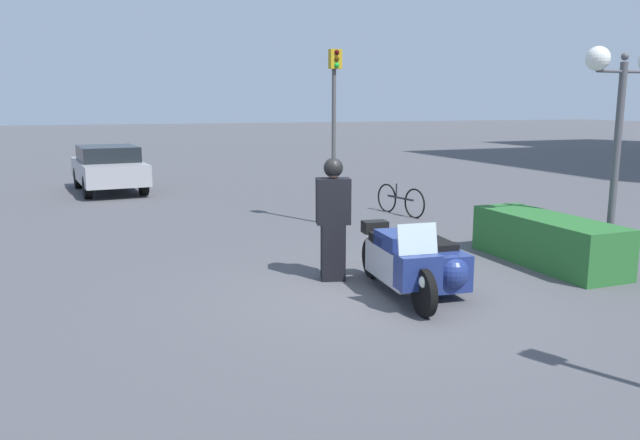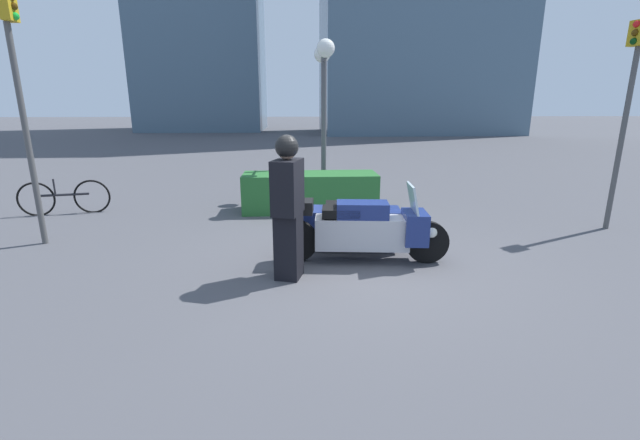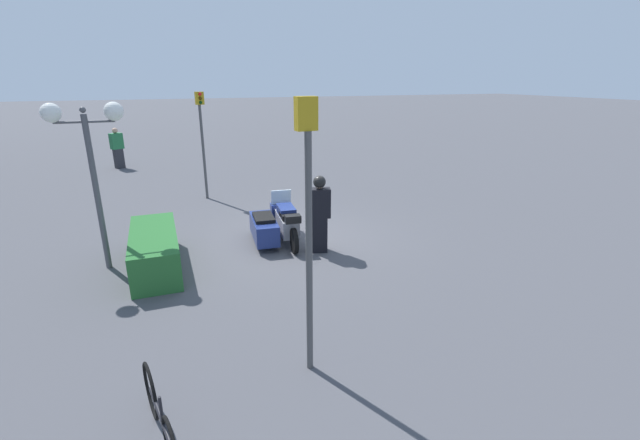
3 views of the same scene
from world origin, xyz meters
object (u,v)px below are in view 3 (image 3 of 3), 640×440
at_px(twin_lamp_post, 87,138).
at_px(bicycle_parked, 160,418).
at_px(traffic_light_near, 202,130).
at_px(police_motorcycle, 274,223).
at_px(traffic_light_far, 308,204).
at_px(hedge_bush_curbside, 155,250).
at_px(officer_rider, 319,212).
at_px(pedestrian_bystander, 117,148).

xyz_separation_m(twin_lamp_post, bicycle_parked, (-5.45, -0.97, -2.48)).
xyz_separation_m(traffic_light_near, bicycle_parked, (-10.44, 1.74, -1.97)).
relative_size(police_motorcycle, traffic_light_far, 0.66).
height_order(police_motorcycle, hedge_bush_curbside, police_motorcycle).
bearing_deg(traffic_light_far, officer_rider, -26.13).
bearing_deg(bicycle_parked, officer_rider, -49.48).
distance_m(twin_lamp_post, traffic_light_far, 5.64).
bearing_deg(traffic_light_near, pedestrian_bystander, -169.94).
bearing_deg(police_motorcycle, twin_lamp_post, 100.36).
xyz_separation_m(police_motorcycle, officer_rider, (-1.11, -0.82, 0.52)).
xyz_separation_m(officer_rider, hedge_bush_curbside, (0.42, 3.68, -0.58)).
bearing_deg(pedestrian_bystander, traffic_light_far, -18.44).
bearing_deg(twin_lamp_post, traffic_light_near, -28.53).
distance_m(pedestrian_bystander, bicycle_parked, 17.25).
distance_m(officer_rider, pedestrian_bystander, 13.50).
relative_size(police_motorcycle, hedge_bush_curbside, 0.88).
xyz_separation_m(police_motorcycle, traffic_light_near, (4.67, 1.12, 1.86)).
relative_size(traffic_light_near, traffic_light_far, 0.94).
distance_m(hedge_bush_curbside, twin_lamp_post, 2.63).
relative_size(officer_rider, bicycle_parked, 1.07).
xyz_separation_m(hedge_bush_curbside, traffic_light_near, (5.35, -1.73, 1.91)).
height_order(officer_rider, twin_lamp_post, twin_lamp_post).
bearing_deg(pedestrian_bystander, police_motorcycle, -9.63).
xyz_separation_m(twin_lamp_post, traffic_light_far, (-4.76, -2.99, -0.38)).
bearing_deg(officer_rider, traffic_light_far, -6.74).
height_order(hedge_bush_curbside, bicycle_parked, hedge_bush_curbside).
bearing_deg(police_motorcycle, hedge_bush_curbside, 108.94).
height_order(traffic_light_near, traffic_light_far, traffic_light_far).
xyz_separation_m(police_motorcycle, pedestrian_bystander, (11.40, 4.26, 0.46)).
relative_size(officer_rider, hedge_bush_curbside, 0.66).
relative_size(hedge_bush_curbside, traffic_light_far, 0.75).
distance_m(officer_rider, bicycle_parked, 5.98).
relative_size(hedge_bush_curbside, pedestrian_bystander, 1.55).
height_order(police_motorcycle, traffic_light_far, traffic_light_far).
bearing_deg(officer_rider, police_motorcycle, -127.51).
relative_size(twin_lamp_post, pedestrian_bystander, 1.93).
bearing_deg(hedge_bush_curbside, twin_lamp_post, 70.00).
relative_size(traffic_light_far, bicycle_parked, 2.18).
relative_size(twin_lamp_post, traffic_light_far, 0.93).
relative_size(traffic_light_far, pedestrian_bystander, 2.06).
bearing_deg(traffic_light_near, twin_lamp_post, -43.39).
xyz_separation_m(officer_rider, twin_lamp_post, (0.78, 4.66, 1.84)).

